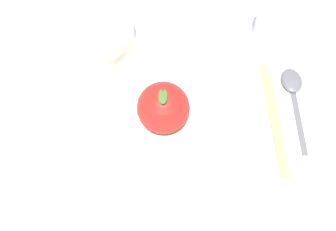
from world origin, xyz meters
TOP-DOWN VIEW (x-y plane):
  - ground_plane at (0.00, 0.00)m, footprint 2.40×2.40m
  - dinner_plate at (-0.00, -0.01)m, footprint 0.26×0.26m
  - apple at (0.01, -0.02)m, footprint 0.08×0.08m
  - side_bowl at (-0.16, -0.14)m, footprint 0.14×0.14m
  - cup at (-0.18, 0.17)m, footprint 0.07×0.07m
  - knife at (0.01, 0.16)m, footprint 0.21×0.02m
  - spoon at (-0.06, 0.19)m, footprint 0.16×0.03m

SIDE VIEW (x-z plane):
  - ground_plane at x=0.00m, z-range 0.00..0.00m
  - knife at x=0.01m, z-range 0.00..0.01m
  - spoon at x=-0.06m, z-range 0.00..0.01m
  - dinner_plate at x=0.00m, z-range 0.00..0.02m
  - side_bowl at x=-0.16m, z-range 0.00..0.05m
  - cup at x=-0.18m, z-range 0.00..0.07m
  - apple at x=0.01m, z-range 0.01..0.10m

